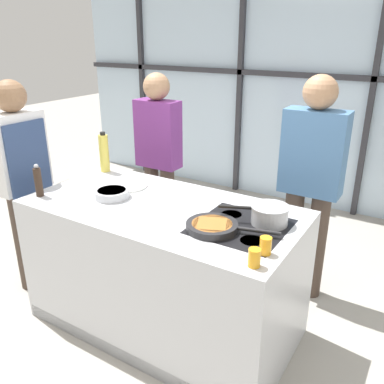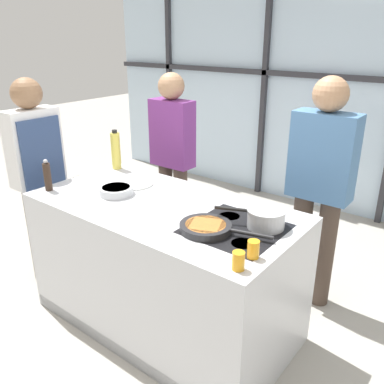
% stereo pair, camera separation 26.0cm
% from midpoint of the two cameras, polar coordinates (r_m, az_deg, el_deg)
% --- Properties ---
extents(ground_plane, '(18.00, 18.00, 0.00)m').
position_cam_midpoint_polar(ground_plane, '(3.15, -6.27, -17.79)').
color(ground_plane, '#ADA89E').
extents(back_window_wall, '(6.40, 0.10, 2.80)m').
position_cam_midpoint_polar(back_window_wall, '(4.96, 13.71, 14.12)').
color(back_window_wall, silver).
rests_on(back_window_wall, ground_plane).
extents(demo_island, '(1.82, 0.92, 0.93)m').
position_cam_midpoint_polar(demo_island, '(2.88, -6.64, -10.60)').
color(demo_island, silver).
rests_on(demo_island, ground_plane).
extents(chef, '(0.24, 0.41, 1.68)m').
position_cam_midpoint_polar(chef, '(3.45, -24.65, 2.19)').
color(chef, '#47382D').
rests_on(chef, ground_plane).
extents(spectator_far_left, '(0.41, 0.23, 1.67)m').
position_cam_midpoint_polar(spectator_far_left, '(3.75, -6.71, 5.44)').
color(spectator_far_left, '#47382D').
rests_on(spectator_far_left, ground_plane).
extents(spectator_center_left, '(0.45, 0.24, 1.73)m').
position_cam_midpoint_polar(spectator_center_left, '(3.11, 14.05, 1.93)').
color(spectator_center_left, '#47382D').
rests_on(spectator_center_left, ground_plane).
extents(frying_pan, '(0.53, 0.30, 0.04)m').
position_cam_midpoint_polar(frying_pan, '(2.32, -0.22, -4.89)').
color(frying_pan, '#232326').
rests_on(frying_pan, demo_island).
extents(saucepan, '(0.40, 0.24, 0.11)m').
position_cam_midpoint_polar(saucepan, '(2.40, 7.78, -3.17)').
color(saucepan, silver).
rests_on(saucepan, demo_island).
extents(white_plate, '(0.28, 0.28, 0.01)m').
position_cam_midpoint_polar(white_plate, '(3.03, -11.37, 0.81)').
color(white_plate, white).
rests_on(white_plate, demo_island).
extents(mixing_bowl, '(0.24, 0.24, 0.06)m').
position_cam_midpoint_polar(mixing_bowl, '(2.85, -13.77, -0.23)').
color(mixing_bowl, silver).
rests_on(mixing_bowl, demo_island).
extents(oil_bottle, '(0.08, 0.08, 0.33)m').
position_cam_midpoint_polar(oil_bottle, '(3.37, -14.42, 5.31)').
color(oil_bottle, '#E0CC4C').
rests_on(oil_bottle, demo_island).
extents(pepper_grinder, '(0.05, 0.05, 0.23)m').
position_cam_midpoint_polar(pepper_grinder, '(3.01, -23.13, 1.33)').
color(pepper_grinder, '#332319').
rests_on(pepper_grinder, demo_island).
extents(juice_glass_near, '(0.06, 0.06, 0.09)m').
position_cam_midpoint_polar(juice_glass_near, '(1.98, 5.00, -9.28)').
color(juice_glass_near, orange).
rests_on(juice_glass_near, demo_island).
extents(juice_glass_far, '(0.06, 0.06, 0.09)m').
position_cam_midpoint_polar(juice_glass_far, '(2.09, 6.77, -7.58)').
color(juice_glass_far, orange).
rests_on(juice_glass_far, demo_island).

